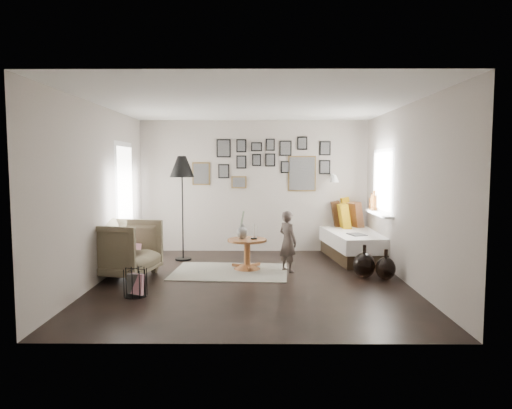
{
  "coord_description": "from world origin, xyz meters",
  "views": [
    {
      "loc": [
        0.09,
        -6.66,
        1.72
      ],
      "look_at": [
        0.05,
        0.5,
        1.1
      ],
      "focal_mm": 32.0,
      "sensor_mm": 36.0,
      "label": 1
    }
  ],
  "objects_px": {
    "magazine_basket": "(136,283)",
    "pedestal_table": "(247,255)",
    "demijohn_small": "(386,268)",
    "demijohn_large": "(364,265)",
    "child": "(288,241)",
    "daybed": "(352,238)",
    "floor_lamp": "(182,171)",
    "armchair": "(122,249)",
    "vase": "(242,230)"
  },
  "relations": [
    {
      "from": "daybed",
      "to": "floor_lamp",
      "type": "bearing_deg",
      "value": -179.54
    },
    {
      "from": "armchair",
      "to": "floor_lamp",
      "type": "height_order",
      "value": "floor_lamp"
    },
    {
      "from": "pedestal_table",
      "to": "armchair",
      "type": "distance_m",
      "value": 1.98
    },
    {
      "from": "vase",
      "to": "floor_lamp",
      "type": "relative_size",
      "value": 0.25
    },
    {
      "from": "armchair",
      "to": "child",
      "type": "distance_m",
      "value": 2.59
    },
    {
      "from": "vase",
      "to": "daybed",
      "type": "height_order",
      "value": "daybed"
    },
    {
      "from": "demijohn_large",
      "to": "child",
      "type": "bearing_deg",
      "value": 160.44
    },
    {
      "from": "pedestal_table",
      "to": "vase",
      "type": "bearing_deg",
      "value": 165.96
    },
    {
      "from": "pedestal_table",
      "to": "demijohn_large",
      "type": "height_order",
      "value": "demijohn_large"
    },
    {
      "from": "vase",
      "to": "child",
      "type": "relative_size",
      "value": 0.47
    },
    {
      "from": "pedestal_table",
      "to": "magazine_basket",
      "type": "xyz_separation_m",
      "value": [
        -1.43,
        -1.55,
        -0.05
      ]
    },
    {
      "from": "demijohn_large",
      "to": "child",
      "type": "distance_m",
      "value": 1.25
    },
    {
      "from": "pedestal_table",
      "to": "child",
      "type": "height_order",
      "value": "child"
    },
    {
      "from": "demijohn_small",
      "to": "pedestal_table",
      "type": "bearing_deg",
      "value": 162.23
    },
    {
      "from": "daybed",
      "to": "magazine_basket",
      "type": "distance_m",
      "value": 4.33
    },
    {
      "from": "child",
      "to": "daybed",
      "type": "bearing_deg",
      "value": -84.58
    },
    {
      "from": "floor_lamp",
      "to": "child",
      "type": "distance_m",
      "value": 2.34
    },
    {
      "from": "armchair",
      "to": "magazine_basket",
      "type": "relative_size",
      "value": 2.61
    },
    {
      "from": "vase",
      "to": "daybed",
      "type": "relative_size",
      "value": 0.2
    },
    {
      "from": "armchair",
      "to": "child",
      "type": "bearing_deg",
      "value": -68.1
    },
    {
      "from": "demijohn_large",
      "to": "magazine_basket",
      "type": "bearing_deg",
      "value": -162.93
    },
    {
      "from": "vase",
      "to": "demijohn_small",
      "type": "xyz_separation_m",
      "value": [
        2.18,
        -0.69,
        -0.48
      ]
    },
    {
      "from": "pedestal_table",
      "to": "magazine_basket",
      "type": "bearing_deg",
      "value": -132.79
    },
    {
      "from": "floor_lamp",
      "to": "magazine_basket",
      "type": "height_order",
      "value": "floor_lamp"
    },
    {
      "from": "floor_lamp",
      "to": "demijohn_large",
      "type": "height_order",
      "value": "floor_lamp"
    },
    {
      "from": "magazine_basket",
      "to": "child",
      "type": "distance_m",
      "value": 2.53
    },
    {
      "from": "pedestal_table",
      "to": "floor_lamp",
      "type": "height_order",
      "value": "floor_lamp"
    },
    {
      "from": "floor_lamp",
      "to": "child",
      "type": "xyz_separation_m",
      "value": [
        1.84,
        -0.9,
        -1.13
      ]
    },
    {
      "from": "daybed",
      "to": "demijohn_large",
      "type": "relative_size",
      "value": 4.58
    },
    {
      "from": "armchair",
      "to": "child",
      "type": "relative_size",
      "value": 0.98
    },
    {
      "from": "pedestal_table",
      "to": "daybed",
      "type": "distance_m",
      "value": 2.27
    },
    {
      "from": "magazine_basket",
      "to": "demijohn_small",
      "type": "relative_size",
      "value": 0.8
    },
    {
      "from": "floor_lamp",
      "to": "child",
      "type": "height_order",
      "value": "floor_lamp"
    },
    {
      "from": "child",
      "to": "vase",
      "type": "bearing_deg",
      "value": 37.86
    },
    {
      "from": "daybed",
      "to": "magazine_basket",
      "type": "xyz_separation_m",
      "value": [
        -3.39,
        -2.69,
        -0.15
      ]
    },
    {
      "from": "magazine_basket",
      "to": "pedestal_table",
      "type": "bearing_deg",
      "value": 47.21
    },
    {
      "from": "armchair",
      "to": "magazine_basket",
      "type": "bearing_deg",
      "value": -141.69
    },
    {
      "from": "pedestal_table",
      "to": "demijohn_large",
      "type": "xyz_separation_m",
      "value": [
        1.8,
        -0.55,
        -0.04
      ]
    },
    {
      "from": "child",
      "to": "magazine_basket",
      "type": "bearing_deg",
      "value": 84.35
    },
    {
      "from": "magazine_basket",
      "to": "floor_lamp",
      "type": "bearing_deg",
      "value": 83.87
    },
    {
      "from": "armchair",
      "to": "demijohn_large",
      "type": "xyz_separation_m",
      "value": [
        3.7,
        -0.03,
        -0.24
      ]
    },
    {
      "from": "pedestal_table",
      "to": "demijohn_small",
      "type": "relative_size",
      "value": 1.4
    },
    {
      "from": "pedestal_table",
      "to": "vase",
      "type": "distance_m",
      "value": 0.42
    },
    {
      "from": "vase",
      "to": "child",
      "type": "distance_m",
      "value": 0.77
    },
    {
      "from": "magazine_basket",
      "to": "child",
      "type": "bearing_deg",
      "value": 33.82
    },
    {
      "from": "pedestal_table",
      "to": "demijohn_large",
      "type": "relative_size",
      "value": 1.27
    },
    {
      "from": "vase",
      "to": "floor_lamp",
      "type": "height_order",
      "value": "floor_lamp"
    },
    {
      "from": "armchair",
      "to": "floor_lamp",
      "type": "xyz_separation_m",
      "value": [
        0.72,
        1.28,
        1.18
      ]
    },
    {
      "from": "demijohn_large",
      "to": "child",
      "type": "relative_size",
      "value": 0.51
    },
    {
      "from": "magazine_basket",
      "to": "daybed",
      "type": "bearing_deg",
      "value": 38.48
    }
  ]
}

